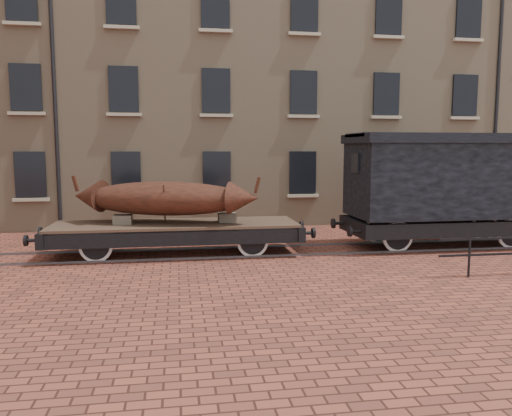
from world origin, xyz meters
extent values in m
plane|color=brown|center=(0.00, 0.00, 0.00)|extent=(90.00, 90.00, 0.00)
cube|color=tan|center=(3.00, 10.00, 7.00)|extent=(40.00, 10.00, 14.00)
cube|color=black|center=(-9.50, 4.96, 2.20)|extent=(1.10, 0.12, 1.70)
cube|color=#B4AC91|center=(-9.50, 4.90, 1.25)|extent=(1.30, 0.18, 0.12)
cube|color=black|center=(-6.00, 4.96, 2.20)|extent=(1.10, 0.12, 1.70)
cube|color=#B4AC91|center=(-6.00, 4.90, 1.25)|extent=(1.30, 0.18, 0.12)
cube|color=black|center=(-2.50, 4.96, 2.20)|extent=(1.10, 0.12, 1.70)
cube|color=#B4AC91|center=(-2.50, 4.90, 1.25)|extent=(1.30, 0.18, 0.12)
cube|color=black|center=(1.00, 4.96, 2.20)|extent=(1.10, 0.12, 1.70)
cube|color=#B4AC91|center=(1.00, 4.90, 1.25)|extent=(1.30, 0.18, 0.12)
cube|color=black|center=(4.50, 4.96, 2.20)|extent=(1.10, 0.12, 1.70)
cube|color=#B4AC91|center=(4.50, 4.90, 1.25)|extent=(1.30, 0.18, 0.12)
cube|color=black|center=(8.00, 4.96, 2.20)|extent=(1.10, 0.12, 1.70)
cube|color=#B4AC91|center=(8.00, 4.90, 1.25)|extent=(1.30, 0.18, 0.12)
cube|color=black|center=(-9.50, 4.96, 5.40)|extent=(1.10, 0.12, 1.70)
cube|color=#B4AC91|center=(-9.50, 4.90, 4.45)|extent=(1.30, 0.18, 0.12)
cube|color=black|center=(-6.00, 4.96, 5.40)|extent=(1.10, 0.12, 1.70)
cube|color=#B4AC91|center=(-6.00, 4.90, 4.45)|extent=(1.30, 0.18, 0.12)
cube|color=black|center=(-2.50, 4.96, 5.40)|extent=(1.10, 0.12, 1.70)
cube|color=#B4AC91|center=(-2.50, 4.90, 4.45)|extent=(1.30, 0.18, 0.12)
cube|color=black|center=(1.00, 4.96, 5.40)|extent=(1.10, 0.12, 1.70)
cube|color=#B4AC91|center=(1.00, 4.90, 4.45)|extent=(1.30, 0.18, 0.12)
cube|color=black|center=(4.50, 4.96, 5.40)|extent=(1.10, 0.12, 1.70)
cube|color=#B4AC91|center=(4.50, 4.90, 4.45)|extent=(1.30, 0.18, 0.12)
cube|color=black|center=(8.00, 4.96, 5.40)|extent=(1.10, 0.12, 1.70)
cube|color=#B4AC91|center=(8.00, 4.90, 4.45)|extent=(1.30, 0.18, 0.12)
cube|color=#B4AC91|center=(-9.50, 4.90, 7.65)|extent=(1.30, 0.18, 0.12)
cube|color=black|center=(-6.00, 4.96, 8.60)|extent=(1.10, 0.12, 1.70)
cube|color=#B4AC91|center=(-6.00, 4.90, 7.65)|extent=(1.30, 0.18, 0.12)
cube|color=black|center=(-2.50, 4.96, 8.60)|extent=(1.10, 0.12, 1.70)
cube|color=#B4AC91|center=(-2.50, 4.90, 7.65)|extent=(1.30, 0.18, 0.12)
cube|color=black|center=(1.00, 4.96, 8.60)|extent=(1.10, 0.12, 1.70)
cube|color=#B4AC91|center=(1.00, 4.90, 7.65)|extent=(1.30, 0.18, 0.12)
cube|color=black|center=(4.50, 4.96, 8.60)|extent=(1.10, 0.12, 1.70)
cube|color=#B4AC91|center=(4.50, 4.90, 7.65)|extent=(1.30, 0.18, 0.12)
cube|color=black|center=(8.00, 4.96, 8.60)|extent=(1.10, 0.12, 1.70)
cube|color=#B4AC91|center=(8.00, 4.90, 7.65)|extent=(1.30, 0.18, 0.12)
cylinder|color=black|center=(-8.50, 4.95, 7.00)|extent=(0.14, 0.14, 14.00)
cylinder|color=black|center=(9.50, 4.95, 7.00)|extent=(0.14, 0.14, 14.00)
cube|color=#59595E|center=(0.00, -0.72, 0.03)|extent=(30.00, 0.08, 0.06)
cube|color=#59595E|center=(0.00, 0.72, 0.03)|extent=(30.00, 0.08, 0.06)
cylinder|color=black|center=(3.00, -3.80, 0.50)|extent=(0.06, 0.06, 1.00)
cube|color=brown|center=(-4.12, 0.00, 0.90)|extent=(7.18, 2.11, 0.11)
cube|color=black|center=(-4.12, -0.98, 0.67)|extent=(7.18, 0.15, 0.43)
cube|color=black|center=(-4.12, 0.98, 0.67)|extent=(7.18, 0.15, 0.43)
cube|color=black|center=(-7.71, 0.00, 0.67)|extent=(0.21, 2.20, 0.43)
cylinder|color=black|center=(-7.97, -0.72, 0.67)|extent=(0.34, 0.10, 0.10)
cylinder|color=black|center=(-8.14, -0.72, 0.67)|extent=(0.08, 0.31, 0.31)
cylinder|color=black|center=(-7.97, 0.72, 0.67)|extent=(0.34, 0.10, 0.10)
cylinder|color=black|center=(-8.14, 0.72, 0.67)|extent=(0.08, 0.31, 0.31)
cube|color=black|center=(-0.53, 0.00, 0.67)|extent=(0.21, 2.20, 0.43)
cylinder|color=black|center=(-0.26, -0.72, 0.67)|extent=(0.34, 0.10, 0.10)
cylinder|color=black|center=(-0.10, -0.72, 0.67)|extent=(0.08, 0.31, 0.31)
cylinder|color=black|center=(-0.26, 0.72, 0.67)|extent=(0.34, 0.10, 0.10)
cylinder|color=black|center=(-0.10, 0.72, 0.67)|extent=(0.08, 0.31, 0.31)
cylinder|color=black|center=(-6.32, 0.00, 0.46)|extent=(0.10, 1.82, 0.10)
cylinder|color=white|center=(-6.32, -0.72, 0.46)|extent=(0.92, 0.07, 0.92)
cylinder|color=black|center=(-6.32, -0.72, 0.46)|extent=(0.75, 0.10, 0.75)
cube|color=black|center=(-6.32, -0.83, 0.69)|extent=(0.86, 0.08, 0.10)
cylinder|color=white|center=(-6.32, 0.72, 0.46)|extent=(0.92, 0.07, 0.92)
cylinder|color=black|center=(-6.32, 0.72, 0.46)|extent=(0.75, 0.10, 0.75)
cube|color=black|center=(-6.32, 0.83, 0.69)|extent=(0.86, 0.08, 0.10)
cylinder|color=black|center=(-1.92, 0.00, 0.46)|extent=(0.10, 1.82, 0.10)
cylinder|color=white|center=(-1.92, -0.72, 0.46)|extent=(0.92, 0.07, 0.92)
cylinder|color=black|center=(-1.92, -0.72, 0.46)|extent=(0.75, 0.10, 0.75)
cube|color=black|center=(-1.92, -0.83, 0.69)|extent=(0.86, 0.08, 0.10)
cylinder|color=white|center=(-1.92, 0.72, 0.46)|extent=(0.92, 0.07, 0.92)
cylinder|color=black|center=(-1.92, 0.72, 0.46)|extent=(0.75, 0.10, 0.75)
cube|color=black|center=(-1.92, 0.83, 0.69)|extent=(0.86, 0.08, 0.10)
cube|color=black|center=(-4.12, 0.00, 0.53)|extent=(3.83, 0.06, 0.06)
cube|color=#736A58|center=(-5.65, 0.00, 1.09)|extent=(0.53, 0.48, 0.27)
cube|color=#736A58|center=(-2.59, 0.00, 1.09)|extent=(0.53, 0.48, 0.27)
ellipsoid|color=#542518|center=(-4.43, 0.00, 1.69)|extent=(5.22, 2.87, 1.00)
cone|color=#542518|center=(-6.70, 0.65, 1.74)|extent=(1.09, 1.15, 0.95)
cube|color=#542518|center=(-7.07, 0.76, 2.11)|extent=(0.22, 0.15, 0.48)
cone|color=#542518|center=(-2.16, -0.65, 1.74)|extent=(1.09, 1.15, 0.95)
cube|color=#542518|center=(-1.79, -0.76, 2.11)|extent=(0.22, 0.15, 0.48)
cylinder|color=#4B3429|center=(-4.43, -0.40, 1.56)|extent=(0.04, 0.85, 1.23)
cylinder|color=#4B3429|center=(-4.43, 0.40, 1.56)|extent=(0.04, 0.85, 1.23)
cube|color=black|center=(4.47, -1.11, 0.70)|extent=(6.03, 0.16, 0.45)
cube|color=black|center=(4.47, 1.11, 0.70)|extent=(6.03, 0.16, 0.45)
cube|color=black|center=(1.45, 0.00, 0.70)|extent=(0.22, 2.41, 0.45)
cylinder|color=black|center=(1.00, -0.80, 0.70)|extent=(0.08, 0.32, 0.32)
cylinder|color=black|center=(1.00, 0.80, 0.70)|extent=(0.08, 0.32, 0.32)
cylinder|color=black|center=(2.56, 0.00, 0.48)|extent=(0.10, 1.91, 0.10)
cylinder|color=white|center=(2.56, -0.72, 0.48)|extent=(0.96, 0.07, 0.96)
cylinder|color=black|center=(2.56, -0.72, 0.48)|extent=(0.79, 0.10, 0.79)
cylinder|color=white|center=(2.56, 0.72, 0.48)|extent=(0.96, 0.07, 0.96)
cylinder|color=black|center=(2.56, 0.72, 0.48)|extent=(0.79, 0.10, 0.79)
cylinder|color=black|center=(6.38, 0.00, 0.48)|extent=(0.10, 1.91, 0.10)
cylinder|color=white|center=(6.38, -0.72, 0.48)|extent=(0.96, 0.07, 0.96)
cylinder|color=black|center=(6.38, -0.72, 0.48)|extent=(0.79, 0.10, 0.79)
cylinder|color=white|center=(6.38, 0.72, 0.48)|extent=(0.96, 0.07, 0.96)
cylinder|color=black|center=(6.38, 0.72, 0.48)|extent=(0.79, 0.10, 0.79)
cube|color=black|center=(4.47, 0.00, 2.16)|extent=(6.03, 2.41, 2.31)
cube|color=black|center=(4.47, 0.00, 3.46)|extent=(6.21, 2.56, 0.28)
cube|color=black|center=(4.47, 0.00, 3.57)|extent=(6.21, 1.71, 0.12)
cube|color=black|center=(1.43, 0.00, 2.71)|extent=(0.08, 0.60, 0.60)
camera|label=1|loc=(-4.04, -14.84, 3.12)|focal=35.00mm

